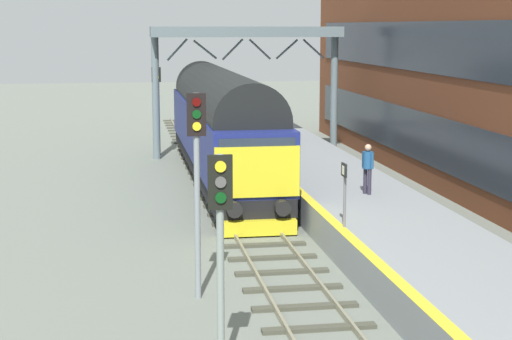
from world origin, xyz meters
TOP-DOWN VIEW (x-y plane):
  - ground_plane at (0.00, 0.00)m, footprint 140.00×140.00m
  - track_main at (0.00, -0.00)m, footprint 2.50×60.00m
  - station_platform at (3.60, 0.00)m, footprint 4.00×44.00m
  - diesel_locomotive at (0.00, 6.36)m, footprint 2.74×19.00m
  - signal_post_near at (-2.36, -13.22)m, footprint 0.44×0.22m
  - signal_post_mid at (-2.36, -8.62)m, footprint 0.44×0.22m
  - signal_post_far at (-2.36, 12.94)m, footprint 0.44×0.22m
  - platform_number_sign at (1.86, -6.21)m, footprint 0.10×0.44m
  - waiting_passenger at (3.82, -1.89)m, footprint 0.46×0.47m
  - overhead_footbridge at (2.05, 12.94)m, footprint 9.30×2.00m

SIDE VIEW (x-z plane):
  - ground_plane at x=0.00m, z-range 0.00..0.00m
  - track_main at x=0.00m, z-range -0.02..0.13m
  - station_platform at x=3.60m, z-range 0.00..1.01m
  - waiting_passenger at x=3.82m, z-range 1.17..2.81m
  - platform_number_sign at x=1.86m, z-range 1.31..3.07m
  - diesel_locomotive at x=0.00m, z-range 0.14..4.83m
  - signal_post_near at x=-2.36m, z-range 0.61..4.79m
  - signal_post_far at x=-2.36m, z-range 0.55..5.03m
  - signal_post_mid at x=-2.36m, z-range 0.68..5.59m
  - overhead_footbridge at x=2.05m, z-range 2.50..8.91m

